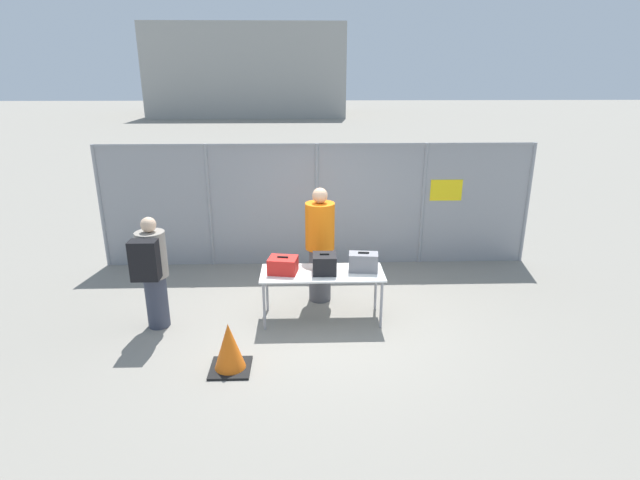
# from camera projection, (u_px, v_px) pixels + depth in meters

# --- Properties ---
(ground_plane) EXTENTS (120.00, 120.00, 0.00)m
(ground_plane) POSITION_uv_depth(u_px,v_px,m) (321.00, 319.00, 7.51)
(ground_plane) COLOR gray
(fence_section) EXTENTS (8.08, 0.07, 2.31)m
(fence_section) POSITION_uv_depth(u_px,v_px,m) (318.00, 203.00, 9.34)
(fence_section) COLOR gray
(fence_section) RESTS_ON ground_plane
(inspection_table) EXTENTS (1.80, 0.72, 0.76)m
(inspection_table) POSITION_uv_depth(u_px,v_px,m) (322.00, 276.00, 7.31)
(inspection_table) COLOR silver
(inspection_table) RESTS_ON ground_plane
(suitcase_red) EXTENTS (0.45, 0.39, 0.25)m
(suitcase_red) POSITION_uv_depth(u_px,v_px,m) (283.00, 265.00, 7.25)
(suitcase_red) COLOR red
(suitcase_red) RESTS_ON inspection_table
(suitcase_black) EXTENTS (0.34, 0.35, 0.30)m
(suitcase_black) POSITION_uv_depth(u_px,v_px,m) (324.00, 264.00, 7.23)
(suitcase_black) COLOR black
(suitcase_black) RESTS_ON inspection_table
(suitcase_grey) EXTENTS (0.45, 0.29, 0.29)m
(suitcase_grey) POSITION_uv_depth(u_px,v_px,m) (363.00, 262.00, 7.30)
(suitcase_grey) COLOR slate
(suitcase_grey) RESTS_ON inspection_table
(traveler_hooded) EXTENTS (0.41, 0.63, 1.66)m
(traveler_hooded) POSITION_uv_depth(u_px,v_px,m) (152.00, 269.00, 6.98)
(traveler_hooded) COLOR #383D4C
(traveler_hooded) RESTS_ON ground_plane
(security_worker_near) EXTENTS (0.46, 0.46, 1.86)m
(security_worker_near) POSITION_uv_depth(u_px,v_px,m) (320.00, 244.00, 7.87)
(security_worker_near) COLOR #4C4C51
(security_worker_near) RESTS_ON ground_plane
(utility_trailer) EXTENTS (3.39, 2.23, 0.76)m
(utility_trailer) POSITION_uv_depth(u_px,v_px,m) (351.00, 220.00, 10.96)
(utility_trailer) COLOR silver
(utility_trailer) RESTS_ON ground_plane
(distant_hangar) EXTENTS (15.68, 10.86, 7.13)m
(distant_hangar) POSITION_uv_depth(u_px,v_px,m) (251.00, 71.00, 43.09)
(distant_hangar) COLOR #999993
(distant_hangar) RESTS_ON ground_plane
(traffic_cone) EXTENTS (0.51, 0.51, 0.63)m
(traffic_cone) POSITION_uv_depth(u_px,v_px,m) (229.00, 348.00, 6.16)
(traffic_cone) COLOR black
(traffic_cone) RESTS_ON ground_plane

